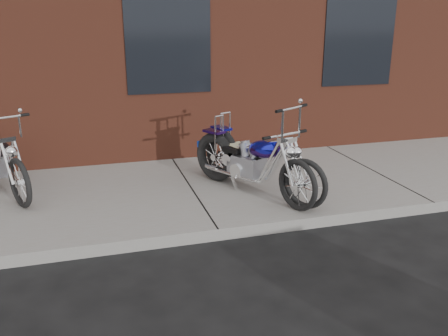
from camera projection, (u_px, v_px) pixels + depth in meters
name	position (u px, v px, depth m)	size (l,w,h in m)	color
ground	(218.00, 241.00, 5.57)	(120.00, 120.00, 0.00)	black
sidewalk	(191.00, 192.00, 6.92)	(22.00, 3.00, 0.15)	gray
chopper_purple	(253.00, 164.00, 6.59)	(1.27, 2.04, 1.29)	black
chopper_blue	(254.00, 162.00, 6.64)	(0.94, 2.24, 1.02)	black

